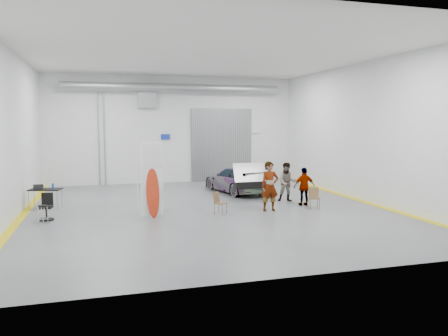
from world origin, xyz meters
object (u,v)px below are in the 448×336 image
object	(u,v)px
sedan_car	(236,180)
office_chair	(46,208)
person_b	(287,182)
folding_chair_near	(220,207)
person_a	(270,186)
person_c	(304,187)
work_table	(43,189)
folding_chair_far	(314,202)
shop_stool	(43,215)
surfboard_display	(151,185)

from	to	relation	value
sedan_car	office_chair	bearing A→B (deg)	14.74
person_b	folding_chair_near	size ratio (longest dim) A/B	2.07
folding_chair_near	person_a	bearing A→B (deg)	-44.26
person_c	work_table	world-z (taller)	person_c
sedan_car	person_b	world-z (taller)	person_b
work_table	person_a	bearing A→B (deg)	-19.33
sedan_car	work_table	distance (m)	8.75
folding_chair_far	shop_stool	size ratio (longest dim) A/B	1.29
person_c	folding_chair_near	xyz separation A→B (m)	(-3.76, -0.67, -0.53)
work_table	office_chair	xyz separation A→B (m)	(0.35, -2.32, -0.36)
sedan_car	person_c	distance (m)	4.37
person_b	folding_chair_near	xyz separation A→B (m)	(-3.46, -1.72, -0.59)
sedan_car	office_chair	distance (m)	9.16
surfboard_display	folding_chair_near	distance (m)	2.72
folding_chair_far	work_table	world-z (taller)	work_table
shop_stool	work_table	bearing A→B (deg)	96.08
person_c	folding_chair_near	size ratio (longest dim) A/B	1.93
person_b	office_chair	world-z (taller)	person_b
surfboard_display	office_chair	size ratio (longest dim) A/B	3.12
person_b	office_chair	xyz separation A→B (m)	(-9.60, -1.02, -0.44)
person_b	office_chair	bearing A→B (deg)	-156.42
person_a	surfboard_display	world-z (taller)	surfboard_display
person_a	work_table	bearing A→B (deg)	161.85
sedan_car	folding_chair_far	distance (m)	5.10
person_c	folding_chair_near	distance (m)	3.86
sedan_car	person_a	distance (m)	4.67
sedan_car	work_table	size ratio (longest dim) A/B	3.24
surfboard_display	folding_chair_far	size ratio (longest dim) A/B	3.46
work_table	office_chair	world-z (taller)	work_table
folding_chair_near	shop_stool	bearing A→B (deg)	133.96
person_b	surfboard_display	bearing A→B (deg)	-146.97
surfboard_display	folding_chair_far	world-z (taller)	surfboard_display
surfboard_display	folding_chair_near	bearing A→B (deg)	-14.28
folding_chair_near	folding_chair_far	world-z (taller)	folding_chair_far
person_a	sedan_car	bearing A→B (deg)	89.79
folding_chair_near	folding_chair_far	bearing A→B (deg)	-46.82
folding_chair_near	work_table	xyz separation A→B (m)	(-6.48, 3.02, 0.51)
work_table	sedan_car	bearing A→B (deg)	11.13
person_b	folding_chair_far	world-z (taller)	person_b
work_table	folding_chair_far	bearing A→B (deg)	-16.71
surfboard_display	person_a	bearing A→B (deg)	-13.19
shop_stool	folding_chair_near	bearing A→B (deg)	-0.33
surfboard_display	folding_chair_far	bearing A→B (deg)	-14.31
folding_chair_near	office_chair	xyz separation A→B (m)	(-6.13, 0.70, 0.15)
work_table	folding_chair_near	bearing A→B (deg)	-24.99
folding_chair_far	work_table	xyz separation A→B (m)	(-10.31, 3.09, 0.50)
office_chair	person_a	bearing A→B (deg)	4.25
folding_chair_far	shop_stool	xyz separation A→B (m)	(-9.99, 0.11, 0.06)
person_b	person_c	size ratio (longest dim) A/B	1.07
folding_chair_near	shop_stool	distance (m)	6.16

